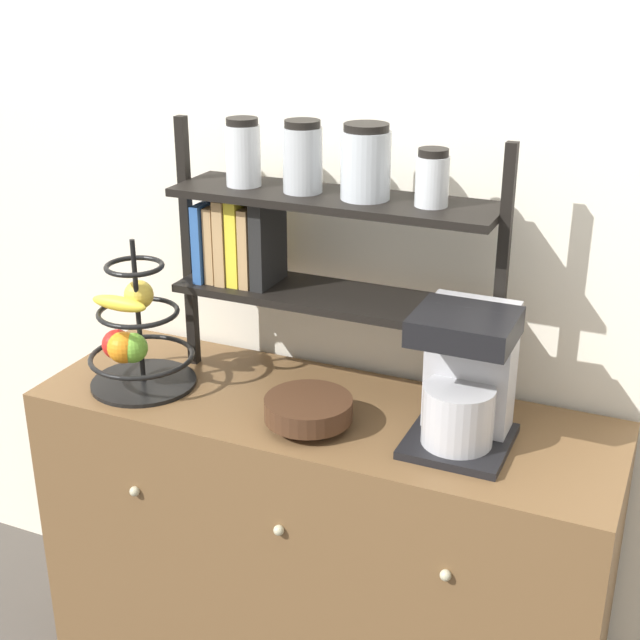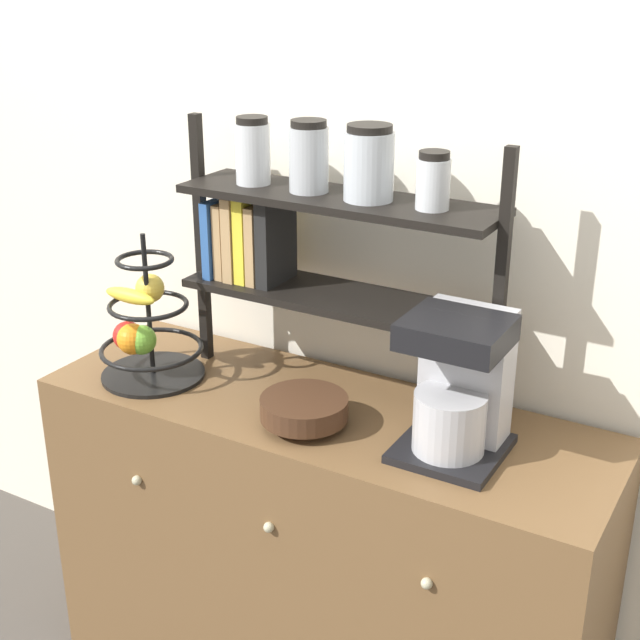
# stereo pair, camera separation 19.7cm
# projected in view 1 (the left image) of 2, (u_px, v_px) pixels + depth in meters

# --- Properties ---
(wall_back) EXTENTS (7.00, 0.05, 2.60)m
(wall_back) POSITION_uv_depth(u_px,v_px,m) (368.00, 189.00, 2.11)
(wall_back) COLOR silver
(wall_back) RESTS_ON ground_plane
(sideboard) EXTENTS (1.36, 0.47, 0.85)m
(sideboard) POSITION_uv_depth(u_px,v_px,m) (322.00, 559.00, 2.21)
(sideboard) COLOR brown
(sideboard) RESTS_ON ground_plane
(coffee_maker) EXTENTS (0.21, 0.22, 0.30)m
(coffee_maker) POSITION_uv_depth(u_px,v_px,m) (465.00, 378.00, 1.85)
(coffee_maker) COLOR black
(coffee_maker) RESTS_ON sideboard
(fruit_stand) EXTENTS (0.25, 0.25, 0.37)m
(fruit_stand) POSITION_uv_depth(u_px,v_px,m) (134.00, 339.00, 2.11)
(fruit_stand) COLOR black
(fruit_stand) RESTS_ON sideboard
(wooden_bowl) EXTENTS (0.20, 0.20, 0.07)m
(wooden_bowl) POSITION_uv_depth(u_px,v_px,m) (308.00, 410.00, 1.95)
(wooden_bowl) COLOR #422819
(wooden_bowl) RESTS_ON sideboard
(shelf_hutch) EXTENTS (0.79, 0.20, 0.64)m
(shelf_hutch) POSITION_uv_depth(u_px,v_px,m) (305.00, 221.00, 2.01)
(shelf_hutch) COLOR black
(shelf_hutch) RESTS_ON sideboard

